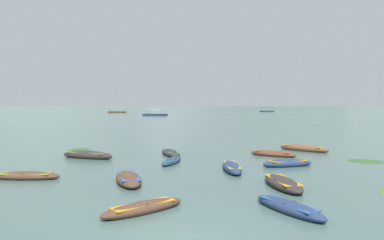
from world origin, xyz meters
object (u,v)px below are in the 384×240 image
at_px(rowboat_11, 304,148).
at_px(rowboat_13, 289,207).
at_px(rowboat_2, 273,154).
at_px(rowboat_5, 171,153).
at_px(ferry_1, 117,112).
at_px(ferry_2, 267,111).
at_px(rowboat_8, 287,163).
at_px(rowboat_9, 26,176).
at_px(rowboat_12, 172,161).
at_px(rowboat_7, 283,183).
at_px(rowboat_0, 88,155).
at_px(rowboat_1, 129,179).
at_px(ferry_0, 155,115).
at_px(rowboat_10, 143,208).
at_px(rowboat_4, 232,168).

height_order(rowboat_11, rowboat_13, rowboat_11).
relative_size(rowboat_2, rowboat_13, 1.04).
relative_size(rowboat_5, rowboat_11, 1.02).
distance_m(rowboat_5, ferry_1, 152.79).
xyz_separation_m(rowboat_13, ferry_2, (41.87, 187.70, 0.29)).
relative_size(rowboat_8, rowboat_13, 1.03).
distance_m(rowboat_9, rowboat_12, 9.16).
xyz_separation_m(rowboat_7, ferry_2, (41.02, 183.74, 0.27)).
distance_m(rowboat_0, ferry_1, 153.03).
height_order(rowboat_1, rowboat_2, rowboat_1).
bearing_deg(rowboat_1, rowboat_7, -8.74).
bearing_deg(rowboat_5, rowboat_1, -99.98).
bearing_deg(rowboat_0, ferry_1, 100.26).
distance_m(rowboat_1, ferry_0, 112.15).
bearing_deg(rowboat_9, rowboat_8, 13.61).
bearing_deg(ferry_1, rowboat_0, -79.74).
bearing_deg(rowboat_2, rowboat_7, -101.29).
bearing_deg(ferry_1, rowboat_11, -72.92).
relative_size(ferry_0, ferry_1, 0.98).
distance_m(rowboat_5, rowboat_11, 11.83).
bearing_deg(rowboat_13, rowboat_12, 113.95).
relative_size(rowboat_1, rowboat_12, 1.27).
distance_m(rowboat_2, ferry_1, 155.30).
relative_size(rowboat_5, rowboat_12, 1.31).
xyz_separation_m(rowboat_0, rowboat_13, (11.36, -13.56, -0.06)).
bearing_deg(rowboat_10, rowboat_0, 113.42).
bearing_deg(rowboat_11, ferry_0, 102.44).
distance_m(rowboat_0, rowboat_4, 11.50).
bearing_deg(rowboat_10, rowboat_1, 105.25).
bearing_deg(ferry_1, ferry_0, -63.90).
distance_m(rowboat_5, rowboat_13, 15.92).
distance_m(rowboat_4, rowboat_10, 9.43).
bearing_deg(rowboat_13, rowboat_5, 108.86).
distance_m(rowboat_11, ferry_0, 101.73).
height_order(rowboat_0, ferry_1, ferry_1).
relative_size(rowboat_9, rowboat_11, 0.93).
relative_size(rowboat_1, rowboat_11, 0.99).
height_order(rowboat_1, rowboat_13, rowboat_1).
xyz_separation_m(rowboat_12, ferry_0, (-10.61, 105.93, 0.31)).
relative_size(rowboat_1, rowboat_10, 1.23).
xyz_separation_m(rowboat_11, ferry_1, (-45.03, 146.51, 0.23)).
xyz_separation_m(rowboat_7, rowboat_13, (-0.85, -3.96, -0.02)).
distance_m(rowboat_9, ferry_2, 189.60).
height_order(rowboat_2, ferry_2, ferry_2).
bearing_deg(rowboat_12, rowboat_7, -50.91).
bearing_deg(ferry_0, rowboat_9, -88.50).
height_order(rowboat_0, rowboat_7, rowboat_0).
relative_size(rowboat_5, rowboat_8, 1.14).
bearing_deg(rowboat_7, rowboat_4, 113.81).
bearing_deg(rowboat_10, rowboat_7, 31.84).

